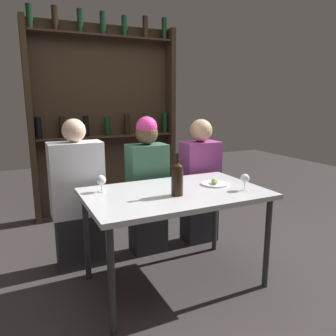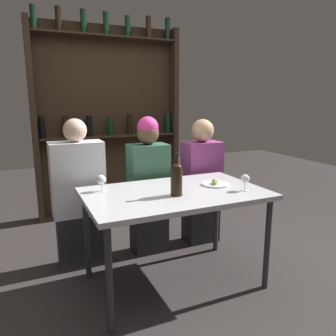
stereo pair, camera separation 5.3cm
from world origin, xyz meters
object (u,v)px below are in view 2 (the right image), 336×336
at_px(wine_bottle, 177,177).
at_px(seated_person_right, 201,184).
at_px(wine_glass_1, 101,180).
at_px(seated_person_left, 79,199).
at_px(food_plate_0, 215,184).
at_px(seated_person_center, 149,187).
at_px(wine_glass_0, 245,179).

height_order(wine_bottle, seated_person_right, seated_person_right).
relative_size(wine_bottle, wine_glass_1, 2.45).
distance_m(wine_glass_1, seated_person_left, 0.46).
relative_size(food_plate_0, seated_person_center, 0.18).
height_order(food_plate_0, seated_person_left, seated_person_left).
height_order(food_plate_0, seated_person_center, seated_person_center).
height_order(wine_glass_0, wine_glass_1, same).
xyz_separation_m(seated_person_left, seated_person_center, (0.62, 0.00, 0.03)).
xyz_separation_m(wine_glass_1, food_plate_0, (0.85, -0.19, -0.07)).
xyz_separation_m(wine_bottle, seated_person_left, (-0.56, 0.69, -0.28)).
relative_size(food_plate_0, seated_person_left, 0.18).
bearing_deg(wine_glass_0, seated_person_left, 143.64).
xyz_separation_m(seated_person_center, seated_person_right, (0.55, -0.00, -0.03)).
height_order(wine_glass_0, seated_person_left, seated_person_left).
bearing_deg(seated_person_left, food_plate_0, -30.54).
bearing_deg(wine_bottle, wine_glass_1, 145.01).
height_order(wine_glass_1, food_plate_0, wine_glass_1).
xyz_separation_m(food_plate_0, seated_person_center, (-0.34, 0.57, -0.13)).
bearing_deg(wine_bottle, seated_person_left, 129.10).
xyz_separation_m(wine_glass_0, seated_person_center, (-0.45, 0.79, -0.21)).
distance_m(wine_bottle, food_plate_0, 0.43).
distance_m(wine_glass_0, seated_person_center, 0.93).
height_order(seated_person_center, seated_person_right, seated_person_center).
bearing_deg(wine_glass_1, seated_person_center, 36.35).
bearing_deg(seated_person_center, wine_glass_0, -60.08).
xyz_separation_m(food_plate_0, seated_person_left, (-0.96, 0.57, -0.16)).
bearing_deg(seated_person_left, wine_glass_1, -73.78).
relative_size(wine_glass_1, seated_person_center, 0.10).
bearing_deg(food_plate_0, seated_person_center, 121.19).
relative_size(seated_person_left, seated_person_center, 1.00).
height_order(seated_person_left, seated_person_right, seated_person_left).
distance_m(food_plate_0, seated_person_right, 0.63).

